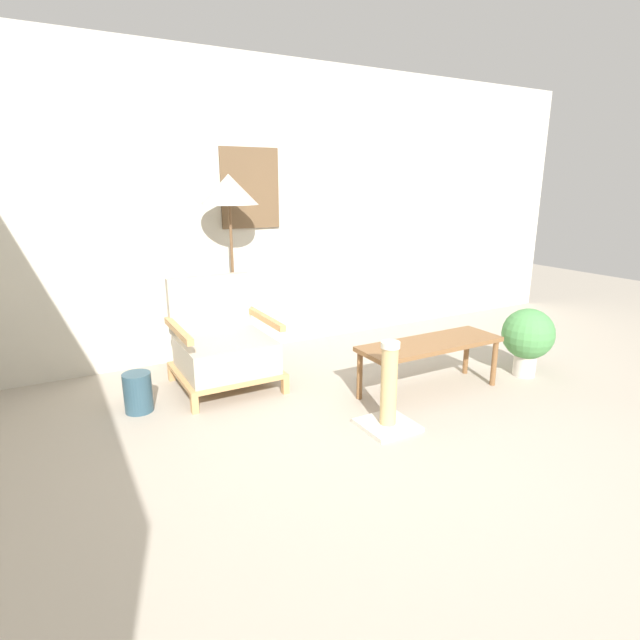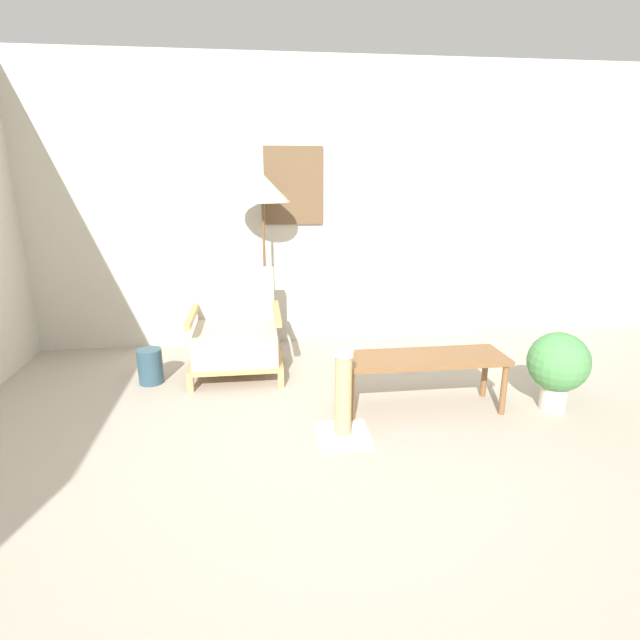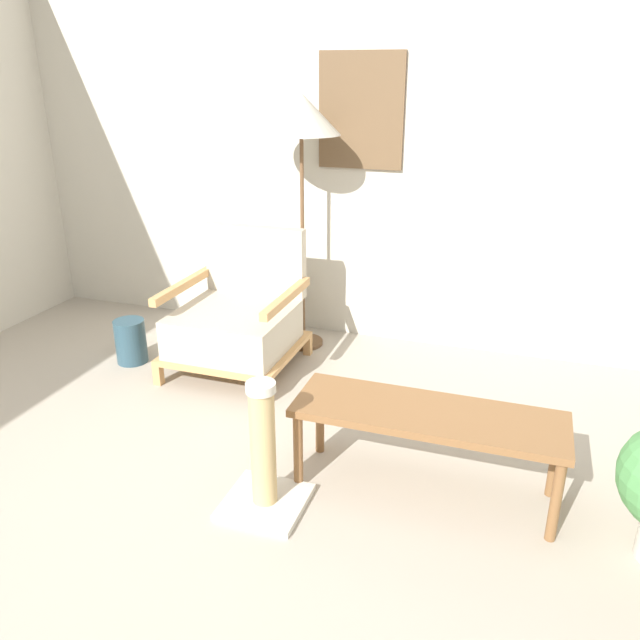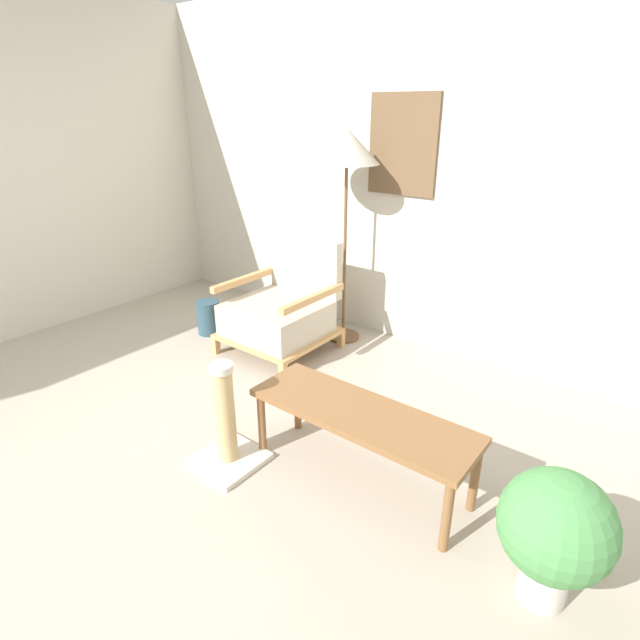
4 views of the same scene
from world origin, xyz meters
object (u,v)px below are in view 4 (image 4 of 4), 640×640
Objects in this scene: vase at (209,317)px; armchair at (282,311)px; scratching_post at (226,429)px; potted_plant at (555,530)px; floor_lamp at (347,154)px; coffee_table at (361,420)px.

armchair is at bearing 13.41° from vase.
armchair is 1.44m from scratching_post.
armchair is at bearing 155.79° from potted_plant.
armchair is 0.74m from vase.
armchair is at bearing -120.05° from floor_lamp.
armchair is 1.28m from floor_lamp.
scratching_post is at bearing -75.32° from floor_lamp.
floor_lamp is at bearing 59.95° from armchair.
potted_plant reaches higher than coffee_table.
floor_lamp reaches higher than potted_plant.
coffee_table is at bearing -51.72° from floor_lamp.
coffee_table is 0.74m from scratching_post.
vase is 0.48× the size of scratching_post.
vase is at bearing 160.11° from coffee_table.
potted_plant is (2.32, -1.04, 0.02)m from armchair.
potted_plant is (0.96, -0.13, -0.01)m from coffee_table.
potted_plant is at bearing -24.21° from armchair.
armchair reaches higher than coffee_table.
potted_plant is 1.62m from scratching_post.
armchair is at bearing 146.14° from coffee_table.
armchair reaches higher than scratching_post.
armchair is 1.64m from coffee_table.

